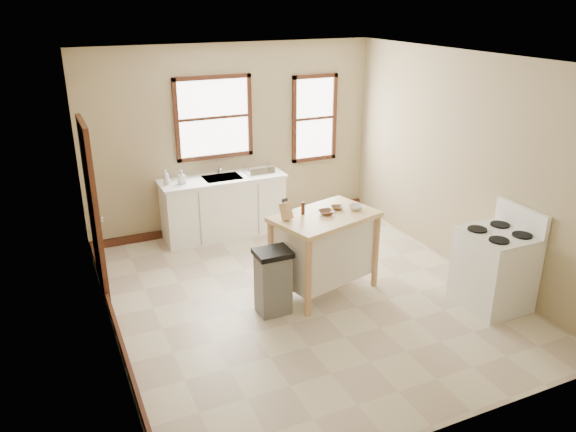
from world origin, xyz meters
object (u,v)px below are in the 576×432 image
at_px(soap_bottle_b, 182,177).
at_px(bowl_a, 326,212).
at_px(trash_bin, 273,282).
at_px(dish_rack, 259,169).
at_px(knife_block, 286,212).
at_px(bowl_c, 356,207).
at_px(soap_bottle_a, 166,177).
at_px(gas_stove, 495,259).
at_px(pepper_grinder, 303,208).
at_px(kitchen_island, 324,253).
at_px(bowl_b, 337,208).

bearing_deg(soap_bottle_b, bowl_a, -74.57).
bearing_deg(trash_bin, dish_rack, 72.22).
height_order(knife_block, bowl_c, knife_block).
xyz_separation_m(soap_bottle_a, trash_bin, (0.63, -2.36, -0.64)).
height_order(soap_bottle_a, gas_stove, gas_stove).
height_order(soap_bottle_a, knife_block, knife_block).
xyz_separation_m(soap_bottle_a, pepper_grinder, (1.17, -2.01, 0.04)).
distance_m(kitchen_island, bowl_a, 0.52).
bearing_deg(bowl_c, bowl_a, 178.28).
bearing_deg(pepper_grinder, soap_bottle_a, 120.23).
relative_size(soap_bottle_a, pepper_grinder, 1.50).
bearing_deg(soap_bottle_a, soap_bottle_b, -1.10).
relative_size(soap_bottle_b, knife_block, 0.99).
xyz_separation_m(dish_rack, knife_block, (-0.49, -2.08, 0.12)).
height_order(soap_bottle_b, gas_stove, gas_stove).
xyz_separation_m(soap_bottle_b, bowl_b, (1.41, -1.98, -0.00)).
bearing_deg(bowl_c, dish_rack, 101.06).
xyz_separation_m(bowl_b, gas_stove, (1.41, -1.24, -0.42)).
height_order(bowl_b, bowl_c, bowl_c).
xyz_separation_m(soap_bottle_b, bowl_a, (1.21, -2.07, 0.00)).
relative_size(soap_bottle_a, kitchen_island, 0.18).
bearing_deg(soap_bottle_b, dish_rack, -12.91).
distance_m(soap_bottle_a, pepper_grinder, 2.32).
bearing_deg(dish_rack, pepper_grinder, -85.31).
relative_size(dish_rack, bowl_a, 2.35).
xyz_separation_m(soap_bottle_b, gas_stove, (2.82, -3.22, -0.43)).
distance_m(soap_bottle_a, trash_bin, 2.53).
bearing_deg(bowl_a, bowl_c, -1.72).
distance_m(soap_bottle_b, bowl_b, 2.43).
bearing_deg(bowl_b, pepper_grinder, 177.57).
bearing_deg(bowl_b, trash_bin, -161.28).
height_order(bowl_b, gas_stove, gas_stove).
relative_size(soap_bottle_a, bowl_b, 1.47).
relative_size(kitchen_island, pepper_grinder, 8.13).
height_order(soap_bottle_a, bowl_b, soap_bottle_a).
relative_size(soap_bottle_a, bowl_a, 1.23).
bearing_deg(gas_stove, soap_bottle_b, 131.18).
distance_m(pepper_grinder, trash_bin, 0.94).
distance_m(soap_bottle_b, bowl_c, 2.63).
bearing_deg(soap_bottle_b, pepper_grinder, -78.83).
xyz_separation_m(soap_bottle_b, trash_bin, (0.42, -2.32, -0.63)).
bearing_deg(bowl_b, knife_block, -175.08).
height_order(dish_rack, knife_block, knife_block).
xyz_separation_m(soap_bottle_b, bowl_c, (1.61, -2.08, 0.00)).
bearing_deg(trash_bin, soap_bottle_b, 100.61).
distance_m(bowl_a, bowl_b, 0.22).
height_order(bowl_a, bowl_b, bowl_a).
bearing_deg(bowl_c, kitchen_island, 179.50).
xyz_separation_m(knife_block, bowl_b, (0.71, 0.06, -0.08)).
height_order(bowl_a, trash_bin, bowl_a).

